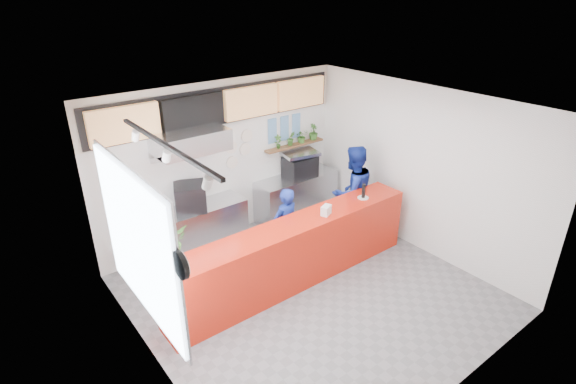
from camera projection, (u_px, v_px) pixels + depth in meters
floor at (310, 293)px, 7.18m from camera, size 5.00×5.00×0.00m
ceiling at (315, 109)px, 5.91m from camera, size 5.00×5.00×0.00m
wall_back at (224, 161)px, 8.33m from camera, size 5.00×0.00×5.00m
wall_left at (147, 271)px, 5.15m from camera, size 0.00×5.00×5.00m
wall_right at (419, 170)px, 7.94m from camera, size 0.00×5.00×5.00m
service_counter at (295, 253)px, 7.23m from camera, size 4.50×0.60×1.10m
cream_band at (221, 103)px, 7.86m from camera, size 5.00×0.02×0.80m
prep_bench at (198, 230)px, 8.12m from camera, size 1.80×0.60×0.90m
panini_oven at (190, 197)px, 7.78m from camera, size 0.69×0.69×0.47m
extraction_hood at (191, 141)px, 7.36m from camera, size 1.20×0.70×0.35m
hood_lip at (192, 152)px, 7.45m from camera, size 1.20×0.69×0.31m
right_bench at (297, 196)px, 9.40m from camera, size 1.80×0.60×0.90m
espresso_machine at (300, 166)px, 9.17m from camera, size 0.65×0.47×0.41m
espresso_tray at (300, 153)px, 9.05m from camera, size 0.79×0.62×0.07m
herb_shelf at (295, 145)px, 9.15m from camera, size 1.40×0.18×0.04m
menu_board_far_left at (124, 124)px, 6.83m from camera, size 1.10×0.10×0.55m
menu_board_mid_left at (193, 112)px, 7.47m from camera, size 1.10×0.10×0.55m
menu_board_mid_right at (251, 102)px, 8.12m from camera, size 1.10×0.10×0.55m
menu_board_far_right at (301, 93)px, 8.77m from camera, size 1.10×0.10×0.55m
soffit at (222, 106)px, 7.86m from camera, size 4.80×0.04×0.65m
window_pane at (138, 245)px, 5.30m from camera, size 0.04×2.20×1.90m
window_frame at (139, 244)px, 5.31m from camera, size 0.03×2.30×2.00m
wall_clock_rim at (180, 265)px, 4.30m from camera, size 0.05×0.30×0.30m
wall_clock_face at (183, 264)px, 4.32m from camera, size 0.02×0.26×0.26m
track_rail at (166, 145)px, 4.77m from camera, size 0.05×2.40×0.04m
dec_plate_a at (231, 147)px, 8.29m from camera, size 0.24×0.03×0.24m
dec_plate_b at (245, 149)px, 8.50m from camera, size 0.24×0.03×0.24m
dec_plate_c at (232, 162)px, 8.42m from camera, size 0.24×0.03×0.24m
dec_plate_d at (247, 136)px, 8.42m from camera, size 0.24×0.03×0.24m
photo_frame_a at (272, 125)px, 8.72m from camera, size 0.20×0.02×0.25m
photo_frame_b at (284, 122)px, 8.89m from camera, size 0.20×0.02×0.25m
photo_frame_c at (296, 120)px, 9.05m from camera, size 0.20×0.02×0.25m
photo_frame_d at (272, 137)px, 8.83m from camera, size 0.20×0.02×0.25m
photo_frame_e at (284, 134)px, 8.99m from camera, size 0.20×0.02×0.25m
photo_frame_f at (296, 132)px, 9.16m from camera, size 0.20×0.02×0.25m
staff_center at (285, 226)px, 7.72m from camera, size 0.54×0.38×1.41m
staff_right at (352, 192)px, 8.49m from camera, size 0.96×0.78×1.83m
herb_a at (278, 142)px, 8.85m from camera, size 0.17×0.14×0.28m
herb_b at (291, 138)px, 9.03m from camera, size 0.19×0.17×0.29m
herb_c at (302, 136)px, 9.19m from camera, size 0.30×0.28×0.28m
herb_d at (313, 132)px, 9.35m from camera, size 0.23×0.22×0.33m
glass_vase at (174, 263)px, 5.79m from camera, size 0.23×0.23×0.24m
basil_vase at (171, 242)px, 5.66m from camera, size 0.48×0.46×0.43m
napkin_holder at (326, 210)px, 7.23m from camera, size 0.21×0.18×0.16m
white_plate at (363, 198)px, 7.82m from camera, size 0.20×0.20×0.01m
pepper_mill at (364, 191)px, 7.76m from camera, size 0.07×0.07×0.25m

